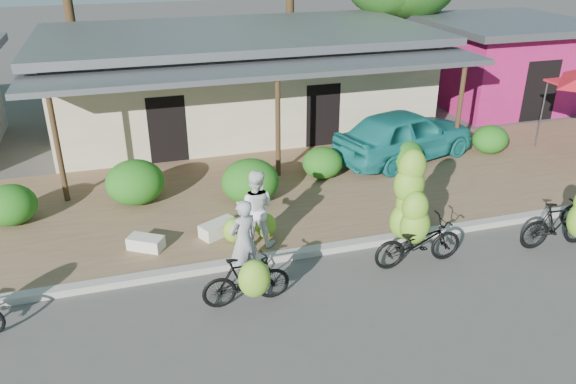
% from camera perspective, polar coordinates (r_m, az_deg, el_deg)
% --- Properties ---
extents(ground, '(100.00, 100.00, 0.00)m').
position_cam_1_polar(ground, '(10.86, 8.01, -11.25)').
color(ground, '#504D4A').
rests_on(ground, ground).
extents(sidewalk, '(60.00, 6.00, 0.12)m').
position_cam_1_polar(sidewalk, '(14.85, 0.17, -0.09)').
color(sidewalk, '#8D6C4C').
rests_on(sidewalk, ground).
extents(curb, '(60.00, 0.25, 0.15)m').
position_cam_1_polar(curb, '(12.34, 4.24, -5.74)').
color(curb, '#A8A399').
rests_on(curb, ground).
extents(shop_main, '(13.00, 8.50, 3.35)m').
position_cam_1_polar(shop_main, '(19.74, -4.93, 11.39)').
color(shop_main, beige).
rests_on(shop_main, ground).
extents(shop_pink, '(6.00, 6.00, 3.25)m').
position_cam_1_polar(shop_pink, '(24.18, 20.76, 12.33)').
color(shop_pink, '#B81C5F').
rests_on(shop_pink, ground).
extents(hedge_0, '(1.23, 1.11, 0.96)m').
position_cam_1_polar(hedge_0, '(14.51, -26.44, -1.20)').
color(hedge_0, '#216016').
rests_on(hedge_0, sidewalk).
extents(hedge_1, '(1.45, 1.31, 1.13)m').
position_cam_1_polar(hedge_1, '(14.46, -15.27, 0.95)').
color(hedge_1, '#216016').
rests_on(hedge_1, sidewalk).
extents(hedge_2, '(1.45, 1.31, 1.13)m').
position_cam_1_polar(hedge_2, '(14.03, -3.86, 1.08)').
color(hedge_2, '#216016').
rests_on(hedge_2, sidewalk).
extents(hedge_3, '(1.12, 1.01, 0.88)m').
position_cam_1_polar(hedge_3, '(15.50, 3.52, 2.98)').
color(hedge_3, '#216016').
rests_on(hedge_3, sidewalk).
extents(hedge_4, '(1.18, 1.06, 0.92)m').
position_cam_1_polar(hedge_4, '(16.28, 11.56, 3.70)').
color(hedge_4, '#216016').
rests_on(hedge_4, sidewalk).
extents(hedge_5, '(1.11, 1.00, 0.87)m').
position_cam_1_polar(hedge_5, '(18.32, 19.85, 5.05)').
color(hedge_5, '#216016').
rests_on(hedge_5, sidewalk).
extents(bike_left, '(1.68, 1.14, 1.31)m').
position_cam_1_polar(bike_left, '(10.40, -4.11, -8.89)').
color(bike_left, black).
rests_on(bike_left, ground).
extents(bike_center, '(1.96, 1.18, 2.37)m').
position_cam_1_polar(bike_center, '(11.98, 12.69, -2.86)').
color(bike_center, black).
rests_on(bike_center, ground).
extents(bike_right, '(1.83, 1.25, 1.70)m').
position_cam_1_polar(bike_right, '(13.43, 26.38, -2.69)').
color(bike_right, black).
rests_on(bike_right, ground).
extents(loose_banana_a, '(0.47, 0.40, 0.58)m').
position_cam_1_polar(loose_banana_a, '(12.38, -5.55, -3.89)').
color(loose_banana_a, '#80BF2F').
rests_on(loose_banana_a, sidewalk).
extents(loose_banana_b, '(0.47, 0.40, 0.59)m').
position_cam_1_polar(loose_banana_b, '(12.52, -2.28, -3.43)').
color(loose_banana_b, '#80BF2F').
rests_on(loose_banana_b, sidewalk).
extents(loose_banana_c, '(0.54, 0.46, 0.68)m').
position_cam_1_polar(loose_banana_c, '(13.52, 12.83, -1.56)').
color(loose_banana_c, '#80BF2F').
rests_on(loose_banana_c, sidewalk).
extents(sack_near, '(0.94, 0.75, 0.30)m').
position_cam_1_polar(sack_near, '(12.79, -7.08, -3.68)').
color(sack_near, silver).
rests_on(sack_near, sidewalk).
extents(sack_far, '(0.84, 0.72, 0.28)m').
position_cam_1_polar(sack_far, '(12.53, -14.24, -5.03)').
color(sack_far, silver).
rests_on(sack_far, sidewalk).
extents(vendor, '(0.74, 0.62, 1.74)m').
position_cam_1_polar(vendor, '(11.06, -4.54, -4.94)').
color(vendor, '#989898').
rests_on(vendor, ground).
extents(bystander, '(1.03, 0.93, 1.74)m').
position_cam_1_polar(bystander, '(12.01, -3.35, -1.65)').
color(bystander, white).
rests_on(bystander, sidewalk).
extents(teal_van, '(4.85, 3.05, 1.54)m').
position_cam_1_polar(teal_van, '(17.00, 11.79, 5.73)').
color(teal_van, '#1C7E7D').
rests_on(teal_van, sidewalk).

